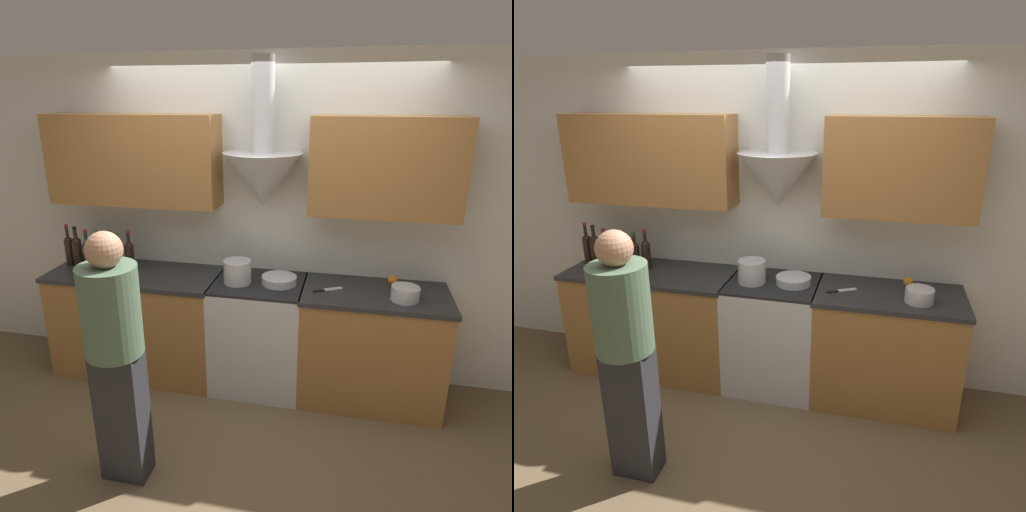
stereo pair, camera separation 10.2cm
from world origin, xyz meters
The scene contains 18 objects.
ground_plane centered at (0.00, 0.00, 0.00)m, with size 12.00×12.00×0.00m, color brown.
wall_back centered at (-0.06, 0.60, 1.47)m, with size 8.40×0.60×2.60m.
counter_left centered at (-1.04, 0.34, 0.45)m, with size 1.40×0.62×0.91m.
counter_right centered at (0.89, 0.34, 0.45)m, with size 1.08×0.62×0.91m.
stove_range centered at (0.00, 0.34, 0.46)m, with size 0.71×0.60×0.91m.
wine_bottle_0 centered at (-1.66, 0.38, 1.05)m, with size 0.07×0.07×0.36m.
wine_bottle_1 centered at (-1.58, 0.37, 1.05)m, with size 0.08×0.08×0.35m.
wine_bottle_2 centered at (-1.48, 0.37, 1.04)m, with size 0.07×0.07×0.33m.
wine_bottle_3 centered at (-1.38, 0.38, 1.04)m, with size 0.07×0.07×0.32m.
wine_bottle_4 centered at (-1.29, 0.38, 1.03)m, with size 0.07×0.07×0.30m.
wine_bottle_5 centered at (-1.19, 0.37, 1.03)m, with size 0.07×0.07×0.31m.
wine_bottle_6 centered at (-1.10, 0.39, 1.04)m, with size 0.07×0.07×0.34m.
stock_pot centered at (-0.16, 0.30, 1.00)m, with size 0.21×0.21×0.18m.
mixing_bowl centered at (0.16, 0.34, 0.94)m, with size 0.27×0.27×0.06m.
orange_fruit centered at (1.02, 0.51, 0.94)m, with size 0.07×0.07×0.07m.
saucepan centered at (1.08, 0.23, 0.96)m, with size 0.20×0.20×0.10m.
chefs_knife centered at (0.54, 0.30, 0.91)m, with size 0.22×0.14×0.01m.
person_foreground_left centered at (-0.61, -0.80, 0.88)m, with size 0.33×0.33×1.60m.
Camera 1 is at (0.67, -2.88, 2.26)m, focal length 32.00 mm.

